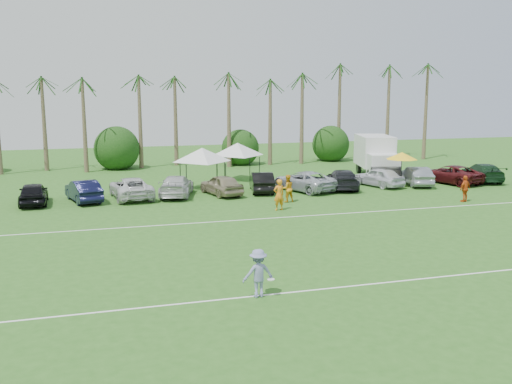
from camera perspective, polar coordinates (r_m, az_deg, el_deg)
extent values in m
plane|color=#2B5D1C|center=(20.10, 9.82, -11.32)|extent=(120.00, 120.00, 0.00)
cube|color=white|center=(21.79, 7.49, -9.52)|extent=(80.00, 0.10, 0.01)
cube|color=white|center=(32.70, -0.98, -2.79)|extent=(80.00, 0.10, 0.01)
cone|color=brown|center=(54.92, -20.17, 7.08)|extent=(0.44, 0.44, 10.00)
cone|color=brown|center=(54.78, -16.00, 7.82)|extent=(0.44, 0.44, 11.00)
cone|color=brown|center=(55.03, -11.73, 6.44)|extent=(0.44, 0.44, 8.00)
cone|color=brown|center=(55.46, -7.60, 7.10)|extent=(0.44, 0.44, 9.00)
cone|color=brown|center=(56.18, -3.54, 7.72)|extent=(0.44, 0.44, 10.00)
cone|color=brown|center=(57.18, 0.41, 8.28)|extent=(0.44, 0.44, 11.00)
cone|color=brown|center=(58.87, 5.11, 6.83)|extent=(0.44, 0.44, 8.00)
cone|color=brown|center=(60.84, 9.54, 7.31)|extent=(0.44, 0.44, 9.00)
cone|color=brown|center=(63.15, 13.68, 7.71)|extent=(0.44, 0.44, 10.00)
cone|color=brown|center=(65.22, 16.78, 8.08)|extent=(0.44, 0.44, 11.00)
cylinder|color=brown|center=(56.19, -13.73, 3.05)|extent=(0.30, 0.30, 1.40)
sphere|color=#13380F|center=(56.07, -13.78, 4.17)|extent=(4.00, 4.00, 4.00)
cylinder|color=brown|center=(57.96, -1.78, 3.54)|extent=(0.30, 0.30, 1.40)
sphere|color=#13380F|center=(57.84, -1.79, 4.62)|extent=(4.00, 4.00, 4.00)
cylinder|color=brown|center=(61.21, 7.34, 3.81)|extent=(0.30, 0.30, 1.40)
sphere|color=#13380F|center=(61.10, 7.36, 4.84)|extent=(4.00, 4.00, 4.00)
imported|color=orange|center=(35.17, 2.31, -0.28)|extent=(0.77, 0.57, 1.94)
imported|color=orange|center=(37.79, 3.15, 0.36)|extent=(0.95, 0.78, 1.83)
imported|color=#CD4F16|center=(40.32, 20.18, 0.31)|extent=(1.12, 0.76, 1.76)
cube|color=silver|center=(50.89, 11.74, 4.07)|extent=(3.75, 5.33, 2.62)
cube|color=silver|center=(47.77, 12.63, 2.39)|extent=(2.81, 2.43, 2.20)
cube|color=black|center=(47.06, 12.85, 1.88)|extent=(2.42, 0.91, 1.05)
cube|color=#E5590C|center=(51.26, 13.17, 3.53)|extent=(0.44, 1.63, 0.94)
cylinder|color=black|center=(47.81, 11.32, 1.68)|extent=(0.54, 0.99, 0.94)
cylinder|color=black|center=(48.33, 13.75, 1.68)|extent=(0.54, 0.99, 0.94)
cylinder|color=black|center=(52.07, 10.23, 2.39)|extent=(0.54, 0.99, 0.94)
cylinder|color=black|center=(52.55, 12.48, 2.38)|extent=(0.54, 0.99, 0.94)
cylinder|color=black|center=(41.37, -6.97, 1.31)|extent=(0.06, 0.06, 2.07)
cylinder|color=black|center=(41.93, -3.05, 1.49)|extent=(0.06, 0.06, 2.07)
cylinder|color=black|center=(44.21, -7.59, 1.86)|extent=(0.06, 0.06, 2.07)
cylinder|color=black|center=(44.74, -3.90, 2.02)|extent=(0.06, 0.06, 2.07)
pyramid|color=silver|center=(42.79, -5.42, 4.42)|extent=(4.47, 4.47, 1.04)
cylinder|color=black|center=(45.33, -3.16, 2.13)|extent=(0.06, 0.06, 2.06)
cylinder|color=black|center=(46.06, 0.35, 2.27)|extent=(0.06, 0.06, 2.06)
cylinder|color=black|center=(48.12, -3.95, 2.58)|extent=(0.06, 0.06, 2.06)
cylinder|color=black|center=(48.82, -0.62, 2.71)|extent=(0.06, 0.06, 2.06)
pyramid|color=silver|center=(46.83, -1.86, 4.93)|extent=(4.46, 4.46, 1.03)
cylinder|color=black|center=(45.17, 14.32, 2.02)|extent=(0.05, 0.05, 2.40)
cone|color=yellow|center=(45.03, 14.38, 3.53)|extent=(2.40, 2.40, 0.55)
imported|color=#7D83B1|center=(20.52, 0.22, -8.12)|extent=(1.16, 0.70, 1.76)
cylinder|color=white|center=(20.59, 1.50, -8.73)|extent=(0.27, 0.27, 0.03)
imported|color=black|center=(39.70, -21.38, -0.13)|extent=(1.84, 4.33, 1.46)
imported|color=#101333|center=(39.68, -16.87, 0.13)|extent=(2.60, 4.68, 1.46)
imported|color=silver|center=(39.99, -12.39, 0.40)|extent=(2.96, 5.48, 1.46)
imported|color=silver|center=(40.33, -7.96, 0.62)|extent=(3.32, 5.40, 1.46)
imported|color=gray|center=(40.46, -3.49, 0.73)|extent=(2.69, 4.57, 1.46)
imported|color=black|center=(41.68, 0.57, 1.02)|extent=(2.41, 4.65, 1.46)
imported|color=#AFB4BC|center=(42.24, 4.82, 1.11)|extent=(4.15, 5.78, 1.46)
imported|color=black|center=(43.49, 8.65, 1.29)|extent=(3.40, 5.41, 1.46)
imported|color=silver|center=(45.02, 12.18, 1.47)|extent=(3.00, 4.61, 1.46)
imported|color=gray|center=(46.33, 15.75, 1.56)|extent=(2.66, 4.68, 1.46)
imported|color=#511416|center=(48.13, 18.86, 1.70)|extent=(3.77, 5.72, 1.46)
imported|color=#14341A|center=(50.09, 21.70, 1.84)|extent=(3.23, 5.38, 1.46)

